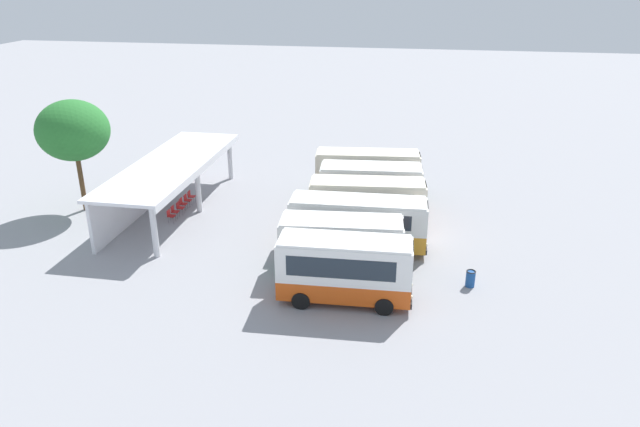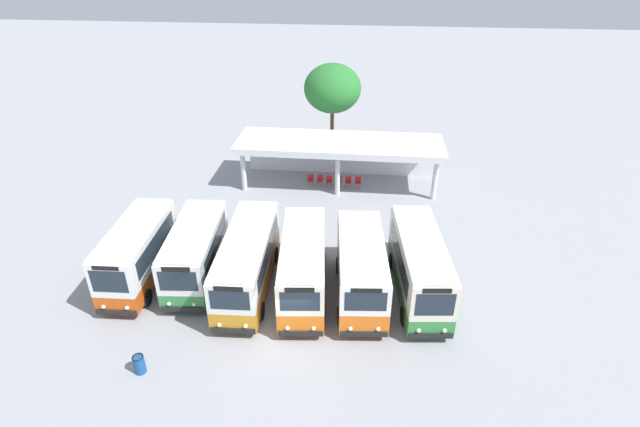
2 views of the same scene
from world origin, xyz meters
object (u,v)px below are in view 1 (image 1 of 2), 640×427
(city_bus_fourth_amber, at_px, (367,203))
(city_bus_far_end_green, at_px, (368,172))
(city_bus_fifth_blue, at_px, (371,186))
(waiting_chair_middle_seat, at_px, (180,207))
(city_bus_second_in_row, at_px, (342,243))
(waiting_chair_end_by_column, at_px, (170,215))
(waiting_chair_fourth_seat, at_px, (182,203))
(waiting_chair_far_end_seat, at_px, (191,196))
(city_bus_nearest_orange, at_px, (345,268))
(waiting_chair_fifth_seat, at_px, (187,199))
(waiting_chair_second_from_end, at_px, (174,211))
(litter_bin_apron, at_px, (470,278))
(city_bus_middle_cream, at_px, (358,222))

(city_bus_fourth_amber, xyz_separation_m, city_bus_far_end_green, (5.90, 0.58, 0.03))
(city_bus_fifth_blue, relative_size, waiting_chair_middle_seat, 8.07)
(city_bus_second_in_row, height_order, waiting_chair_end_by_column, city_bus_second_in_row)
(city_bus_fourth_amber, bearing_deg, waiting_chair_fourth_seat, 85.65)
(city_bus_far_end_green, relative_size, waiting_chair_middle_seat, 8.81)
(city_bus_far_end_green, xyz_separation_m, waiting_chair_far_end_seat, (-3.52, 12.06, -1.30))
(city_bus_fifth_blue, relative_size, waiting_chair_fourth_seat, 8.07)
(city_bus_fifth_blue, height_order, waiting_chair_far_end_seat, city_bus_fifth_blue)
(city_bus_nearest_orange, bearing_deg, waiting_chair_middle_seat, 53.68)
(waiting_chair_fifth_seat, bearing_deg, city_bus_second_in_row, -122.56)
(city_bus_fourth_amber, bearing_deg, waiting_chair_second_from_end, 92.04)
(waiting_chair_second_from_end, bearing_deg, waiting_chair_far_end_seat, -0.67)
(city_bus_second_in_row, xyz_separation_m, litter_bin_apron, (-0.38, -6.81, -1.27))
(city_bus_second_in_row, bearing_deg, waiting_chair_far_end_seat, 55.10)
(city_bus_middle_cream, relative_size, city_bus_fifth_blue, 1.15)
(city_bus_middle_cream, xyz_separation_m, city_bus_fourth_amber, (2.95, -0.24, 0.04))
(waiting_chair_middle_seat, bearing_deg, city_bus_fifth_blue, -77.87)
(city_bus_far_end_green, xyz_separation_m, waiting_chair_second_from_end, (-6.35, 12.09, -1.30))
(city_bus_second_in_row, xyz_separation_m, city_bus_fifth_blue, (8.84, -0.71, 0.07))
(waiting_chair_middle_seat, relative_size, litter_bin_apron, 0.96)
(city_bus_fourth_amber, distance_m, litter_bin_apron, 8.80)
(city_bus_middle_cream, relative_size, waiting_chair_second_from_end, 9.32)
(city_bus_middle_cream, distance_m, waiting_chair_second_from_end, 12.74)
(waiting_chair_far_end_seat, xyz_separation_m, litter_bin_apron, (-8.65, -18.66, -0.07))
(city_bus_second_in_row, height_order, waiting_chair_far_end_seat, city_bus_second_in_row)
(waiting_chair_far_end_seat, height_order, litter_bin_apron, litter_bin_apron)
(city_bus_fourth_amber, distance_m, city_bus_far_end_green, 5.92)
(city_bus_fifth_blue, bearing_deg, city_bus_fourth_amber, -178.65)
(city_bus_far_end_green, height_order, waiting_chair_middle_seat, city_bus_far_end_green)
(waiting_chair_fourth_seat, relative_size, waiting_chair_far_end_seat, 1.00)
(city_bus_fourth_amber, distance_m, waiting_chair_fourth_seat, 12.77)
(city_bus_far_end_green, bearing_deg, waiting_chair_middle_seat, 115.16)
(city_bus_far_end_green, distance_m, waiting_chair_fourth_seat, 13.12)
(city_bus_fifth_blue, relative_size, litter_bin_apron, 7.71)
(city_bus_far_end_green, distance_m, waiting_chair_second_from_end, 13.72)
(waiting_chair_middle_seat, relative_size, waiting_chair_far_end_seat, 1.00)
(city_bus_nearest_orange, distance_m, city_bus_middle_cream, 5.90)
(waiting_chair_end_by_column, height_order, waiting_chair_second_from_end, same)
(city_bus_second_in_row, relative_size, city_bus_fifth_blue, 0.97)
(city_bus_far_end_green, bearing_deg, waiting_chair_end_by_column, 120.32)
(city_bus_middle_cream, height_order, city_bus_fifth_blue, city_bus_fifth_blue)
(city_bus_second_in_row, distance_m, waiting_chair_end_by_column, 12.82)
(city_bus_fourth_amber, height_order, waiting_chair_fourth_seat, city_bus_fourth_amber)
(city_bus_middle_cream, distance_m, waiting_chair_fifth_seat, 13.28)
(city_bus_far_end_green, xyz_separation_m, waiting_chair_middle_seat, (-5.64, 12.01, -1.30))
(waiting_chair_second_from_end, bearing_deg, city_bus_fifth_blue, -74.91)
(waiting_chair_middle_seat, xyz_separation_m, waiting_chair_fifth_seat, (1.41, 0.04, 0.00))
(waiting_chair_far_end_seat, bearing_deg, litter_bin_apron, -114.87)
(city_bus_fifth_blue, xyz_separation_m, litter_bin_apron, (-9.22, -6.09, -1.35))
(waiting_chair_far_end_seat, distance_m, litter_bin_apron, 20.57)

